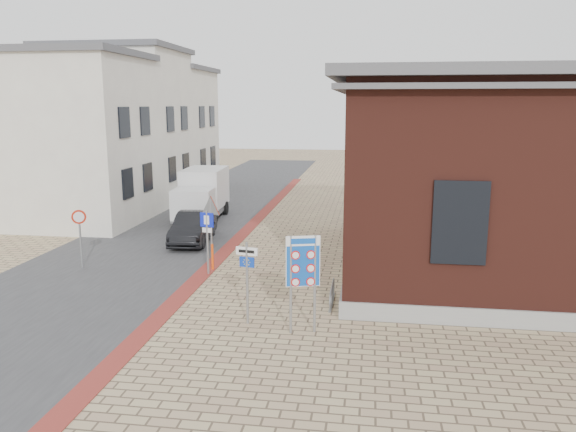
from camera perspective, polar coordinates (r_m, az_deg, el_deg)
The scene contains 16 objects.
ground at distance 15.30m, azimuth -6.26°, elevation -11.08°, with size 120.00×120.00×0.00m, color tan.
road_strip at distance 30.66m, azimuth -9.19°, elevation 0.23°, with size 7.00×60.00×0.02m, color #38383A.
curb_strip at distance 25.02m, azimuth -4.95°, elevation -2.15°, with size 0.60×40.00×0.02m, color maroon.
brick_building at distance 21.47m, azimuth 22.75°, elevation 4.20°, with size 13.00×13.00×6.80m.
townhouse_near at distance 29.61m, azimuth -21.50°, elevation 7.33°, with size 7.40×6.40×8.30m.
townhouse_mid at distance 34.93m, azimuth -16.65°, elevation 8.77°, with size 7.40×6.40×9.10m.
townhouse_far at distance 40.46m, azimuth -13.03°, elevation 8.66°, with size 7.40×6.40×8.30m.
bike_rack at distance 16.84m, azimuth 4.49°, elevation -7.96°, with size 0.08×1.80×0.60m.
sedan at distance 24.28m, azimuth -9.61°, elevation -1.16°, with size 1.37×3.92×1.29m, color black.
box_truck at distance 29.01m, azimuth -8.73°, elevation 2.23°, with size 2.31×4.97×2.54m.
border_sign at distance 14.24m, azimuth 1.53°, elevation -4.88°, with size 0.86×0.28×2.57m.
essen_sign at distance 14.96m, azimuth -4.18°, elevation -5.56°, with size 0.60×0.15×2.25m.
parking_sign at distance 19.41m, azimuth -8.21°, elevation -1.61°, with size 0.49×0.14×2.25m.
yield_sign at distance 20.49m, azimuth -7.84°, elevation 0.26°, with size 0.85×0.38×2.52m.
speed_sign at distance 21.28m, azimuth -20.39°, elevation -1.34°, with size 0.47×0.24×2.15m.
bollard at distance 20.17m, azimuth -7.68°, elevation -4.15°, with size 0.09×0.09×0.95m, color #FF4E0D.
Camera 1 is at (3.67, -13.67, 5.80)m, focal length 35.00 mm.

